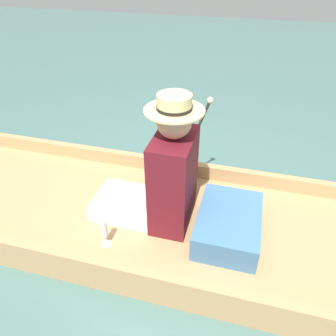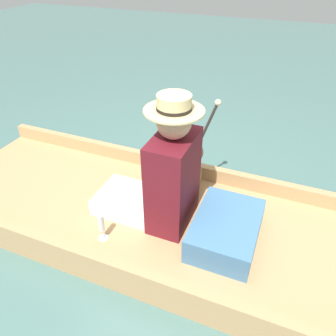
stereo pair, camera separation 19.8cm
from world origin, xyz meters
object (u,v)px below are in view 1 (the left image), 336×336
(teddy_bear, at_px, (186,166))
(walking_cane, at_px, (195,133))
(seated_person, at_px, (164,177))
(wine_glass, at_px, (104,231))

(teddy_bear, distance_m, walking_cane, 0.25)
(seated_person, distance_m, walking_cane, 0.48)
(seated_person, height_order, walking_cane, seated_person)
(seated_person, relative_size, wine_glass, 4.60)
(seated_person, distance_m, teddy_bear, 0.39)
(teddy_bear, xyz_separation_m, wine_glass, (-0.69, 0.34, -0.08))
(teddy_bear, relative_size, wine_glass, 2.17)
(wine_glass, relative_size, walking_cane, 0.27)
(seated_person, distance_m, wine_glass, 0.48)
(seated_person, relative_size, teddy_bear, 2.11)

